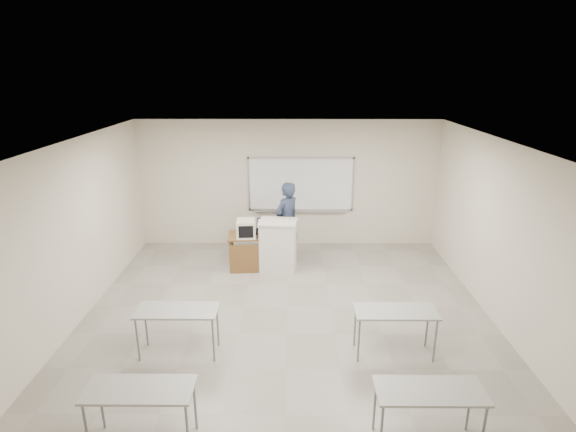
{
  "coord_description": "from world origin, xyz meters",
  "views": [
    {
      "loc": [
        0.07,
        -6.29,
        4.07
      ],
      "look_at": [
        0.01,
        2.2,
        1.29
      ],
      "focal_mm": 28.0,
      "sensor_mm": 36.0,
      "label": 1
    }
  ],
  "objects_px": {
    "whiteboard": "(301,185)",
    "mouse": "(274,233)",
    "laptop": "(261,229)",
    "presenter": "(287,222)",
    "keyboard": "(285,219)",
    "crt_monitor": "(246,228)",
    "podium": "(278,245)",
    "instructor_desk": "(258,246)"
  },
  "relations": [
    {
      "from": "presenter",
      "to": "podium",
      "type": "bearing_deg",
      "value": 26.62
    },
    {
      "from": "podium",
      "to": "mouse",
      "type": "height_order",
      "value": "podium"
    },
    {
      "from": "podium",
      "to": "crt_monitor",
      "type": "height_order",
      "value": "crt_monitor"
    },
    {
      "from": "keyboard",
      "to": "whiteboard",
      "type": "bearing_deg",
      "value": 86.1
    },
    {
      "from": "laptop",
      "to": "instructor_desk",
      "type": "bearing_deg",
      "value": -76.64
    },
    {
      "from": "presenter",
      "to": "instructor_desk",
      "type": "bearing_deg",
      "value": -2.76
    },
    {
      "from": "podium",
      "to": "whiteboard",
      "type": "bearing_deg",
      "value": 77.48
    },
    {
      "from": "instructor_desk",
      "to": "keyboard",
      "type": "relative_size",
      "value": 3.0
    },
    {
      "from": "whiteboard",
      "to": "mouse",
      "type": "height_order",
      "value": "whiteboard"
    },
    {
      "from": "whiteboard",
      "to": "presenter",
      "type": "bearing_deg",
      "value": -108.85
    },
    {
      "from": "instructor_desk",
      "to": "crt_monitor",
      "type": "height_order",
      "value": "crt_monitor"
    },
    {
      "from": "keyboard",
      "to": "presenter",
      "type": "distance_m",
      "value": 0.49
    },
    {
      "from": "laptop",
      "to": "keyboard",
      "type": "bearing_deg",
      "value": 4.32
    },
    {
      "from": "laptop",
      "to": "mouse",
      "type": "xyz_separation_m",
      "value": [
        0.27,
        -0.11,
        -0.04
      ]
    },
    {
      "from": "mouse",
      "to": "presenter",
      "type": "distance_m",
      "value": 0.48
    },
    {
      "from": "crt_monitor",
      "to": "keyboard",
      "type": "xyz_separation_m",
      "value": [
        0.82,
        0.1,
        0.17
      ]
    },
    {
      "from": "keyboard",
      "to": "presenter",
      "type": "xyz_separation_m",
      "value": [
        0.03,
        0.44,
        -0.21
      ]
    },
    {
      "from": "crt_monitor",
      "to": "mouse",
      "type": "height_order",
      "value": "crt_monitor"
    },
    {
      "from": "whiteboard",
      "to": "podium",
      "type": "xyz_separation_m",
      "value": [
        -0.5,
        -1.47,
        -0.94
      ]
    },
    {
      "from": "podium",
      "to": "presenter",
      "type": "height_order",
      "value": "presenter"
    },
    {
      "from": "crt_monitor",
      "to": "presenter",
      "type": "xyz_separation_m",
      "value": [
        0.84,
        0.55,
        -0.04
      ]
    },
    {
      "from": "whiteboard",
      "to": "presenter",
      "type": "height_order",
      "value": "whiteboard"
    },
    {
      "from": "laptop",
      "to": "presenter",
      "type": "relative_size",
      "value": 0.2
    },
    {
      "from": "keyboard",
      "to": "mouse",
      "type": "bearing_deg",
      "value": 174.39
    },
    {
      "from": "instructor_desk",
      "to": "laptop",
      "type": "relative_size",
      "value": 3.65
    },
    {
      "from": "crt_monitor",
      "to": "presenter",
      "type": "height_order",
      "value": "presenter"
    },
    {
      "from": "podium",
      "to": "presenter",
      "type": "distance_m",
      "value": 0.65
    },
    {
      "from": "whiteboard",
      "to": "instructor_desk",
      "type": "distance_m",
      "value": 1.99
    },
    {
      "from": "laptop",
      "to": "keyboard",
      "type": "relative_size",
      "value": 0.82
    },
    {
      "from": "laptop",
      "to": "presenter",
      "type": "xyz_separation_m",
      "value": [
        0.55,
        0.26,
        0.08
      ]
    },
    {
      "from": "instructor_desk",
      "to": "mouse",
      "type": "distance_m",
      "value": 0.43
    },
    {
      "from": "instructor_desk",
      "to": "presenter",
      "type": "height_order",
      "value": "presenter"
    },
    {
      "from": "laptop",
      "to": "mouse",
      "type": "distance_m",
      "value": 0.3
    },
    {
      "from": "podium",
      "to": "keyboard",
      "type": "bearing_deg",
      "value": 34.36
    },
    {
      "from": "instructor_desk",
      "to": "laptop",
      "type": "bearing_deg",
      "value": 76.24
    },
    {
      "from": "podium",
      "to": "keyboard",
      "type": "height_order",
      "value": "keyboard"
    },
    {
      "from": "podium",
      "to": "crt_monitor",
      "type": "distance_m",
      "value": 0.77
    },
    {
      "from": "instructor_desk",
      "to": "laptop",
      "type": "distance_m",
      "value": 0.4
    },
    {
      "from": "podium",
      "to": "mouse",
      "type": "relative_size",
      "value": 12.27
    },
    {
      "from": "instructor_desk",
      "to": "presenter",
      "type": "xyz_separation_m",
      "value": [
        0.59,
        0.53,
        0.37
      ]
    },
    {
      "from": "crt_monitor",
      "to": "mouse",
      "type": "relative_size",
      "value": 4.98
    },
    {
      "from": "keyboard",
      "to": "presenter",
      "type": "height_order",
      "value": "presenter"
    }
  ]
}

